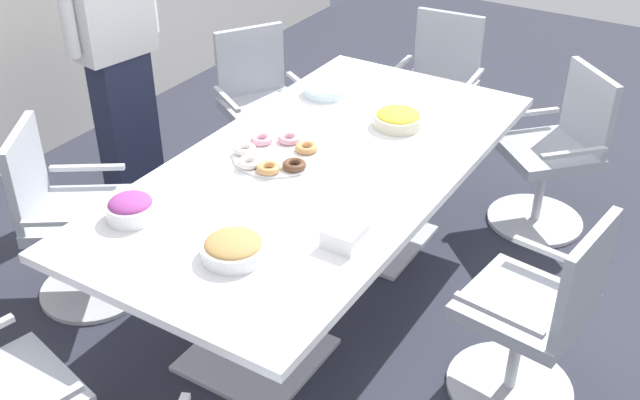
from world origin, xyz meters
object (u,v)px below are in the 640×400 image
Objects in this scene: snack_bowl_cookies at (234,247)px; plate_stack at (325,90)px; office_chair_0 at (262,114)px; snack_bowl_candy_mix at (131,208)px; snack_bowl_chips_yellow at (398,118)px; conference_table at (320,186)px; office_chair_4 at (534,322)px; office_chair_6 at (436,95)px; person_standing_1 at (115,41)px; donut_platter at (274,154)px; office_chair_5 at (554,159)px; napkin_pile at (344,236)px; office_chair_1 at (71,225)px.

snack_bowl_cookies is 1.52m from plate_stack.
office_chair_0 is 4.52× the size of snack_bowl_candy_mix.
snack_bowl_chips_yellow is at bearing 103.55° from office_chair_0.
office_chair_4 is (-0.14, -1.10, -0.22)m from conference_table.
office_chair_6 is 0.51× the size of person_standing_1.
donut_platter is at bearing 94.27° from office_chair_4.
office_chair_0 reaches higher than snack_bowl_candy_mix.
office_chair_5 reaches higher than donut_platter.
conference_table is 2.64× the size of office_chair_4.
office_chair_0 is at bearing 32.72° from snack_bowl_cookies.
snack_bowl_candy_mix reaches higher than donut_platter.
snack_bowl_chips_yellow reaches higher than napkin_pile.
conference_table is at bearing 78.76° from office_chair_0.
office_chair_4 reaches higher than snack_bowl_cookies.
donut_platter reaches higher than conference_table.
napkin_pile is (0.29, -0.31, -0.00)m from snack_bowl_cookies.
office_chair_6 is 4.52× the size of snack_bowl_candy_mix.
office_chair_4 is 6.42× the size of napkin_pile.
office_chair_1 is 2.58m from office_chair_5.
office_chair_1 is at bearing 121.32° from conference_table.
office_chair_4 is at bearing 90.12° from person_standing_1.
conference_table is 0.67m from napkin_pile.
snack_bowl_candy_mix is (-0.65, 1.51, 0.39)m from office_chair_4.
office_chair_1 is 1.00× the size of office_chair_4.
snack_bowl_chips_yellow is at bearing -22.26° from snack_bowl_candy_mix.
office_chair_4 and office_chair_6 have the same top height.
snack_bowl_chips_yellow is (0.66, 0.97, 0.39)m from office_chair_4.
office_chair_5 is 3.84× the size of plate_stack.
office_chair_1 is 1.50m from napkin_pile.
snack_bowl_candy_mix is (-1.65, -0.55, 0.39)m from office_chair_0.
office_chair_4 reaches higher than donut_platter.
person_standing_1 is at bearing 40.15° from office_chair_6.
office_chair_1 is at bearing 39.39° from person_standing_1.
snack_bowl_candy_mix is at bearing 90.71° from snack_bowl_cookies.
office_chair_6 is at bearing 166.85° from office_chair_0.
office_chair_0 is 1.15m from office_chair_6.
snack_bowl_candy_mix is (-0.79, 0.41, 0.17)m from conference_table.
office_chair_6 reaches higher than conference_table.
snack_bowl_chips_yellow is at bearing 106.92° from person_standing_1.
plate_stack is (0.73, 0.17, 0.01)m from donut_platter.
plate_stack is 1.40m from napkin_pile.
napkin_pile is (-1.02, -0.28, -0.00)m from snack_bowl_chips_yellow.
office_chair_0 reaches higher than plate_stack.
office_chair_1 reaches higher than snack_bowl_candy_mix.
plate_stack is at bearing 18.37° from snack_bowl_cookies.
snack_bowl_cookies is (-0.16, -1.13, 0.39)m from office_chair_1.
office_chair_1 is 1.67m from snack_bowl_chips_yellow.
person_standing_1 is at bearing 78.64° from conference_table.
person_standing_1 is at bearing 67.68° from napkin_pile.
office_chair_5 is at bearing 149.63° from office_chair_6.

